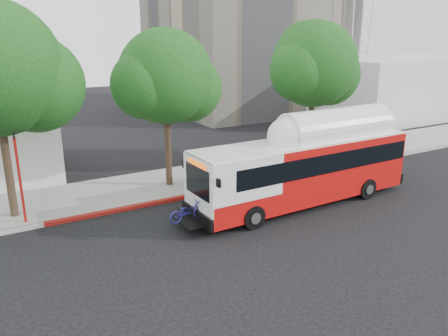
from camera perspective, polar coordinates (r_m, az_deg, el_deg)
The scene contains 10 objects.
ground at distance 20.28m, azimuth 2.32°, elevation -6.81°, with size 120.00×120.00×0.00m, color black.
sidewalk at distance 25.60m, azimuth -5.52°, elevation -1.61°, with size 60.00×5.00×0.15m, color gray.
curb_strip at distance 23.39m, azimuth -2.82°, elevation -3.34°, with size 60.00×0.30×0.15m, color gray.
red_curb_segment at distance 22.27m, azimuth -9.71°, elevation -4.62°, with size 10.00×0.32×0.16m, color maroon.
street_tree_left at distance 21.30m, azimuth -26.57°, elevation 11.00°, with size 6.67×5.80×9.74m.
street_tree_mid at distance 23.77m, azimuth -6.78°, elevation 11.33°, with size 5.75×5.00×8.62m.
street_tree_right at distance 29.08m, azimuth 12.25°, elevation 12.74°, with size 6.21×5.40×9.18m.
horizon_block at distance 51.30m, azimuth 21.68°, elevation 9.87°, with size 20.00×12.00×6.00m, color silver.
transit_bus at distance 22.03m, azimuth 10.54°, elevation -0.27°, with size 12.80×2.93×3.77m.
signal_pole at distance 20.94m, azimuth -25.12°, elevation -1.29°, with size 0.12×0.40×4.27m.
Camera 1 is at (-10.06, -15.64, 8.10)m, focal length 35.00 mm.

